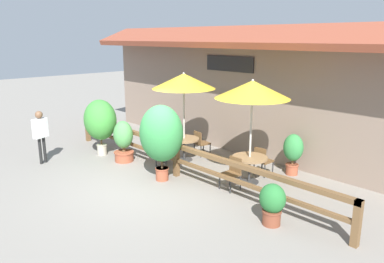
# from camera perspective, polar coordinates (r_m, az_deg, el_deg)

# --- Properties ---
(ground_plane) EXTENTS (60.00, 60.00, 0.00)m
(ground_plane) POSITION_cam_1_polar(r_m,az_deg,el_deg) (10.19, -6.87, -8.15)
(ground_plane) COLOR gray
(building_facade) EXTENTS (14.28, 1.49, 4.23)m
(building_facade) POSITION_cam_1_polar(r_m,az_deg,el_deg) (12.42, 8.26, 6.22)
(building_facade) COLOR gray
(building_facade) RESTS_ON ground
(patio_railing) EXTENTS (10.40, 0.14, 0.95)m
(patio_railing) POSITION_cam_1_polar(r_m,az_deg,el_deg) (10.57, -2.41, -3.22)
(patio_railing) COLOR brown
(patio_railing) RESTS_ON ground
(patio_umbrella_near) EXTENTS (1.96, 1.96, 2.82)m
(patio_umbrella_near) POSITION_cam_1_polar(r_m,az_deg,el_deg) (11.58, -1.27, 7.67)
(patio_umbrella_near) COLOR #B7B2A8
(patio_umbrella_near) RESTS_ON ground
(dining_table_near) EXTENTS (0.97, 0.97, 0.73)m
(dining_table_near) POSITION_cam_1_polar(r_m,az_deg,el_deg) (11.96, -1.22, -1.70)
(dining_table_near) COLOR olive
(dining_table_near) RESTS_ON ground
(chair_near_streetside) EXTENTS (0.51, 0.51, 0.84)m
(chair_near_streetside) POSITION_cam_1_polar(r_m,az_deg,el_deg) (11.56, -3.97, -2.90)
(chair_near_streetside) COLOR brown
(chair_near_streetside) RESTS_ON ground
(chair_near_wallside) EXTENTS (0.48, 0.48, 0.84)m
(chair_near_wallside) POSITION_cam_1_polar(r_m,az_deg,el_deg) (12.45, 1.33, -1.62)
(chair_near_wallside) COLOR brown
(chair_near_wallside) RESTS_ON ground
(patio_umbrella_middle) EXTENTS (1.96, 1.96, 2.82)m
(patio_umbrella_middle) POSITION_cam_1_polar(r_m,az_deg,el_deg) (9.81, 9.20, 6.31)
(patio_umbrella_middle) COLOR #B7B2A8
(patio_umbrella_middle) RESTS_ON ground
(dining_table_middle) EXTENTS (0.97, 0.97, 0.73)m
(dining_table_middle) POSITION_cam_1_polar(r_m,az_deg,el_deg) (10.26, 8.77, -4.60)
(dining_table_middle) COLOR olive
(dining_table_middle) RESTS_ON ground
(chair_middle_streetside) EXTENTS (0.43, 0.43, 0.84)m
(chair_middle_streetside) POSITION_cam_1_polar(r_m,az_deg,el_deg) (9.80, 6.12, -6.15)
(chair_middle_streetside) COLOR brown
(chair_middle_streetside) RESTS_ON ground
(chair_middle_wallside) EXTENTS (0.43, 0.43, 0.84)m
(chair_middle_wallside) POSITION_cam_1_polar(r_m,az_deg,el_deg) (10.87, 10.68, -4.24)
(chair_middle_wallside) COLOR brown
(chair_middle_wallside) RESTS_ON ground
(potted_plant_entrance_palm) EXTENTS (1.26, 1.13, 2.11)m
(potted_plant_entrance_palm) POSITION_cam_1_polar(r_m,az_deg,el_deg) (10.12, -4.70, -0.43)
(potted_plant_entrance_palm) COLOR #9E4C33
(potted_plant_entrance_palm) RESTS_ON ground
(potted_plant_broad_leaf) EXTENTS (0.57, 0.51, 0.91)m
(potted_plant_broad_leaf) POSITION_cam_1_polar(r_m,az_deg,el_deg) (8.12, 12.14, -10.53)
(potted_plant_broad_leaf) COLOR brown
(potted_plant_broad_leaf) RESTS_ON ground
(potted_plant_tall_tropical) EXTENTS (0.66, 0.64, 1.31)m
(potted_plant_tall_tropical) POSITION_cam_1_polar(r_m,az_deg,el_deg) (12.02, -10.41, -1.35)
(potted_plant_tall_tropical) COLOR #9E4C33
(potted_plant_tall_tropical) RESTS_ON ground
(potted_plant_corner_fern) EXTENTS (1.15, 1.03, 1.87)m
(potted_plant_corner_fern) POSITION_cam_1_polar(r_m,az_deg,el_deg) (12.73, -13.81, 1.64)
(potted_plant_corner_fern) COLOR #B7AD99
(potted_plant_corner_fern) RESTS_ON ground
(potted_plant_small_flowering) EXTENTS (0.58, 0.52, 1.20)m
(potted_plant_small_flowering) POSITION_cam_1_polar(r_m,az_deg,el_deg) (11.05, 15.15, -2.85)
(potted_plant_small_flowering) COLOR #9E4C33
(potted_plant_small_flowering) RESTS_ON ground
(pedestrian) EXTENTS (0.34, 0.56, 1.67)m
(pedestrian) POSITION_cam_1_polar(r_m,az_deg,el_deg) (12.44, -22.11, 0.21)
(pedestrian) COLOR black
(pedestrian) RESTS_ON ground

